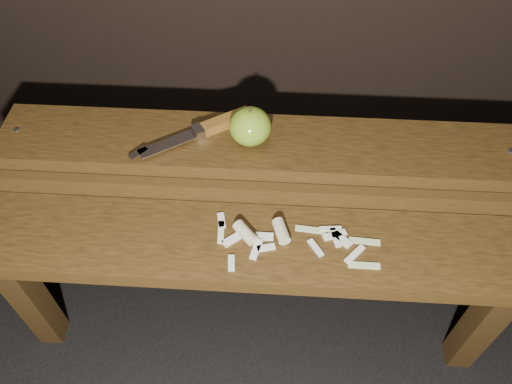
# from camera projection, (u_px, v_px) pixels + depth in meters

# --- Properties ---
(ground) EXTENTS (60.00, 60.00, 0.00)m
(ground) POSITION_uv_depth(u_px,v_px,m) (255.00, 309.00, 1.41)
(ground) COLOR black
(bench_front_tier) EXTENTS (1.20, 0.20, 0.42)m
(bench_front_tier) POSITION_uv_depth(u_px,v_px,m) (253.00, 262.00, 1.09)
(bench_front_tier) COLOR black
(bench_front_tier) RESTS_ON ground
(bench_rear_tier) EXTENTS (1.20, 0.21, 0.50)m
(bench_rear_tier) POSITION_uv_depth(u_px,v_px,m) (259.00, 167.00, 1.19)
(bench_rear_tier) COLOR black
(bench_rear_tier) RESTS_ON ground
(apple) EXTENTS (0.09, 0.09, 0.10)m
(apple) POSITION_uv_depth(u_px,v_px,m) (250.00, 126.00, 1.09)
(apple) COLOR olive
(apple) RESTS_ON bench_rear_tier
(knife) EXTENTS (0.26, 0.18, 0.03)m
(knife) POSITION_uv_depth(u_px,v_px,m) (211.00, 127.00, 1.14)
(knife) COLOR brown
(knife) RESTS_ON bench_rear_tier
(apple_scraps) EXTENTS (0.35, 0.14, 0.03)m
(apple_scraps) POSITION_uv_depth(u_px,v_px,m) (278.00, 236.00, 1.05)
(apple_scraps) COLOR beige
(apple_scraps) RESTS_ON bench_front_tier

